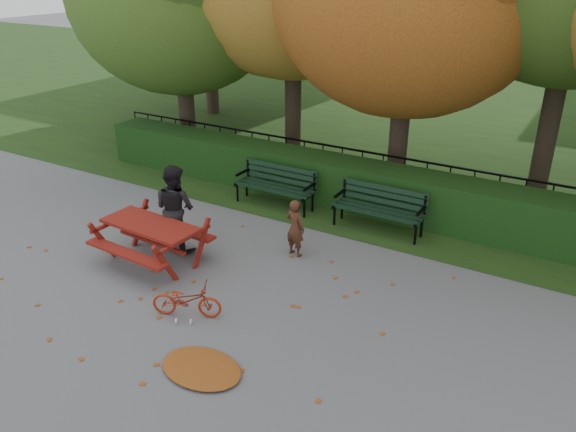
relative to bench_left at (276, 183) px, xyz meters
The scene contains 12 objects.
ground 3.96m from the bench_left, 70.65° to the right, with size 90.00×90.00×0.00m, color slate.
grass_strip 10.39m from the bench_left, 82.81° to the left, with size 90.00×90.00×0.00m, color #1B3214.
hedge 1.53m from the bench_left, 31.58° to the left, with size 13.00×0.90×1.00m, color black.
iron_fence 2.06m from the bench_left, 50.89° to the left, with size 14.00×0.04×1.02m.
bench_left is the anchor object (origin of this frame).
bench_right 2.40m from the bench_left, ahead, with size 1.80×0.57×0.88m.
picnic_table 3.34m from the bench_left, 99.59° to the right, with size 1.84×1.52×0.86m.
leaf_pile 5.57m from the bench_left, 68.68° to the right, with size 1.16×0.80×0.08m, color maroon.
leaf_scatter 3.68m from the bench_left, 69.08° to the right, with size 9.00×5.70×0.01m, color maroon, non-canonical shape.
child 2.32m from the bench_left, 49.95° to the right, with size 0.40×0.26×1.09m, color #452416.
adult 2.73m from the bench_left, 101.17° to the right, with size 0.80×0.62×1.64m, color black.
bicycle 4.42m from the bench_left, 76.23° to the right, with size 0.37×1.07×0.56m, color #A7270F.
Camera 1 is at (4.69, -5.95, 4.95)m, focal length 35.00 mm.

